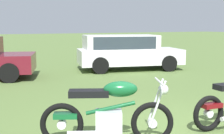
{
  "coord_description": "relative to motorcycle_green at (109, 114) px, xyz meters",
  "views": [
    {
      "loc": [
        -3.25,
        -3.8,
        1.84
      ],
      "look_at": [
        0.05,
        2.47,
        0.86
      ],
      "focal_mm": 48.95,
      "sensor_mm": 36.0,
      "label": 1
    }
  ],
  "objects": [
    {
      "name": "motorcycle_green",
      "position": [
        0.0,
        0.0,
        0.0
      ],
      "size": [
        1.9,
        1.11,
        1.02
      ],
      "rotation": [
        0.0,
        0.0,
        -0.44
      ],
      "color": "black",
      "rests_on": "ground"
    },
    {
      "name": "car_white",
      "position": [
        4.22,
        6.77,
        0.34
      ],
      "size": [
        4.48,
        2.76,
        1.43
      ],
      "rotation": [
        0.0,
        0.0,
        -0.26
      ],
      "color": "silver",
      "rests_on": "ground"
    }
  ]
}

